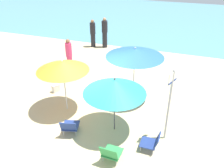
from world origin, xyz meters
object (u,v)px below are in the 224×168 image
at_px(person_a, 105,33).
at_px(person_d, 93,33).
at_px(umbrella_orange, 63,66).
at_px(umbrella_blue, 135,53).
at_px(warning_sign, 170,98).
at_px(beach_bag, 56,88).
at_px(person_b, 106,94).
at_px(beach_chair_b, 70,126).
at_px(beach_chair_a, 152,142).
at_px(person_c, 69,56).
at_px(umbrella_teal, 115,86).
at_px(beach_chair_c, 111,153).

xyz_separation_m(person_a, person_d, (-0.69, -0.15, -0.07)).
xyz_separation_m(umbrella_orange, umbrella_blue, (2.02, 1.59, 0.14)).
relative_size(person_d, warning_sign, 0.70).
xyz_separation_m(person_d, beach_bag, (0.67, -5.33, -0.66)).
distance_m(person_b, beach_bag, 2.32).
distance_m(umbrella_blue, person_a, 5.76).
xyz_separation_m(umbrella_blue, person_b, (-0.77, -0.93, -1.36)).
bearing_deg(warning_sign, person_a, 144.91).
height_order(beach_chair_b, warning_sign, warning_sign).
relative_size(beach_chair_a, warning_sign, 0.24).
xyz_separation_m(beach_chair_a, beach_bag, (-4.29, 1.89, -0.12)).
bearing_deg(person_a, person_c, -48.24).
bearing_deg(person_a, umbrella_teal, -20.36).
distance_m(person_c, person_d, 3.61).
relative_size(umbrella_teal, person_a, 1.07).
height_order(beach_chair_c, warning_sign, warning_sign).
bearing_deg(person_d, beach_chair_a, -71.19).
bearing_deg(person_c, person_a, -13.23).
bearing_deg(umbrella_teal, person_a, 113.39).
bearing_deg(beach_chair_a, beach_bag, -24.02).
bearing_deg(umbrella_teal, beach_bag, 154.87).
bearing_deg(umbrella_blue, person_a, 122.19).
relative_size(beach_chair_c, person_b, 0.66).
bearing_deg(beach_chair_b, umbrella_orange, 17.40).
height_order(umbrella_blue, person_a, umbrella_blue).
height_order(person_a, warning_sign, warning_sign).
height_order(person_a, person_b, person_a).
distance_m(beach_chair_c, person_d, 8.99).
height_order(person_c, beach_bag, person_c).
distance_m(beach_chair_a, person_a, 8.54).
bearing_deg(beach_chair_c, person_c, 41.39).
height_order(beach_chair_c, person_c, person_c).
distance_m(umbrella_teal, warning_sign, 1.58).
bearing_deg(person_a, beach_bag, -44.00).
bearing_deg(umbrella_teal, person_d, 118.58).
height_order(umbrella_orange, person_a, umbrella_orange).
bearing_deg(beach_bag, person_c, 98.77).
distance_m(umbrella_teal, person_a, 7.53).
bearing_deg(umbrella_blue, umbrella_orange, -141.86).
distance_m(beach_chair_b, person_d, 7.82).
xyz_separation_m(umbrella_teal, person_d, (-3.67, 6.74, -0.77)).
xyz_separation_m(umbrella_teal, beach_chair_b, (-1.22, -0.67, -1.28)).
relative_size(umbrella_orange, beach_chair_a, 3.53).
distance_m(umbrella_blue, person_d, 6.05).
height_order(umbrella_orange, beach_chair_b, umbrella_orange).
xyz_separation_m(person_d, warning_sign, (5.24, -6.61, 0.64)).
bearing_deg(beach_bag, beach_chair_c, -38.92).
height_order(umbrella_orange, umbrella_teal, umbrella_orange).
xyz_separation_m(beach_chair_a, beach_chair_b, (-2.51, -0.18, 0.02)).
bearing_deg(beach_chair_b, beach_chair_a, -101.55).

